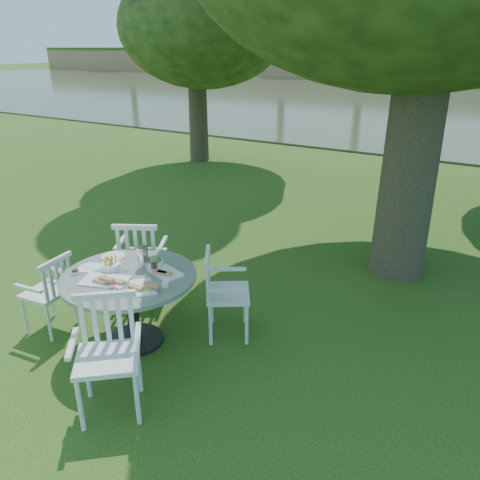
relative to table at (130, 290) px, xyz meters
name	(u,v)px	position (x,y,z in m)	size (l,w,h in m)	color
ground	(231,316)	(0.58, 0.91, -0.60)	(140.00, 140.00, 0.00)	#1A3A0C
table	(130,290)	(0.00, 0.00, 0.00)	(1.29, 1.29, 0.76)	black
chair_ne	(219,288)	(0.66, 0.57, -0.06)	(0.61, 0.62, 0.91)	white
chair_nw	(140,255)	(-0.51, 0.70, -0.02)	(0.66, 0.65, 0.98)	white
chair_sw	(52,288)	(-0.84, -0.26, -0.10)	(0.45, 0.47, 0.85)	white
chair_se	(108,344)	(0.45, -0.74, -0.02)	(0.68, 0.67, 0.98)	white
tableware	(131,267)	(-0.03, 0.07, 0.20)	(1.04, 0.79, 0.22)	white
river	(475,105)	(0.58, 23.91, -0.60)	(100.00, 28.00, 0.12)	#333A22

